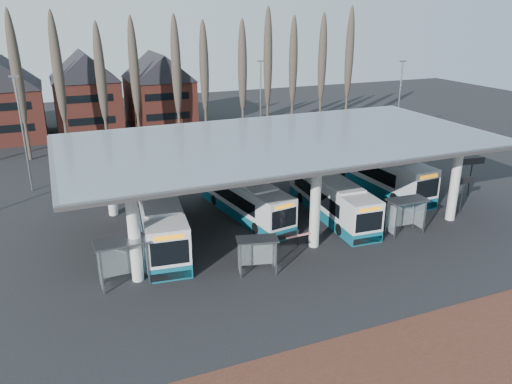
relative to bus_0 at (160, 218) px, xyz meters
name	(u,v)px	position (x,y,z in m)	size (l,w,h in m)	color
ground	(332,262)	(9.48, -7.66, -1.60)	(140.00, 140.00, 0.00)	black
brick_strip	(473,382)	(9.48, -19.66, -1.58)	(70.00, 10.00, 0.03)	#552F22
station_canopy	(281,147)	(9.48, 0.34, 4.09)	(32.00, 16.00, 6.34)	silver
poplar_row	(190,69)	(9.48, 25.34, 7.18)	(45.10, 1.10, 14.50)	#473D33
townhouse_row	(46,89)	(-6.27, 36.34, 4.34)	(36.80, 10.30, 12.25)	maroon
lamp_post_a	(23,133)	(-8.52, 14.34, 3.74)	(0.80, 0.16, 10.17)	slate
lamp_post_b	(261,105)	(15.48, 18.34, 3.74)	(0.80, 0.16, 10.17)	slate
lamp_post_c	(399,106)	(29.48, 12.34, 3.74)	(0.80, 0.16, 10.17)	slate
bus_0	(160,218)	(0.00, 0.00, 0.00)	(3.97, 12.41, 3.39)	silver
bus_1	(244,198)	(7.09, 1.83, -0.17)	(3.97, 11.15, 3.03)	silver
bus_2	(331,198)	(13.33, -0.85, -0.14)	(3.04, 11.25, 3.09)	silver
bus_3	(377,171)	(20.52, 3.18, 0.02)	(3.25, 12.47, 3.43)	silver
shelter_0	(122,252)	(-3.32, -5.28, 0.47)	(3.09, 1.59, 2.84)	gray
shelter_1	(257,247)	(4.48, -7.02, 0.10)	(2.74, 1.82, 2.34)	gray
shelter_2	(405,208)	(16.56, -5.74, 0.33)	(2.91, 1.54, 2.65)	gray
info_sign_0	(464,184)	(23.19, -4.39, 0.86)	(1.97, 0.20, 2.93)	black
info_sign_1	(472,164)	(26.74, -1.62, 1.27)	(2.29, 0.45, 3.42)	black
barrier	(301,236)	(8.49, -5.15, -0.66)	(2.43, 0.71, 1.21)	black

